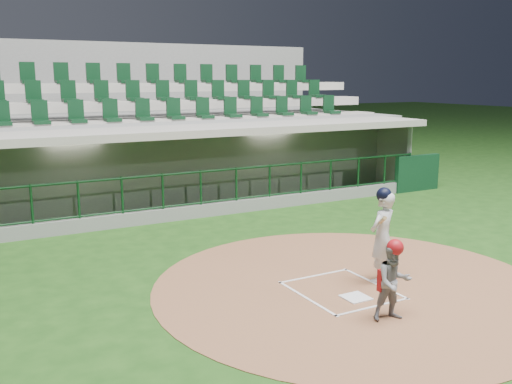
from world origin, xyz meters
TOP-DOWN VIEW (x-y plane):
  - ground at (0.00, 0.00)m, footprint 120.00×120.00m
  - dirt_circle at (0.30, -0.20)m, footprint 7.20×7.20m
  - home_plate at (0.00, -0.70)m, footprint 0.43×0.43m
  - batter_box_chalk at (0.00, -0.30)m, footprint 1.55×1.80m
  - dugout_structure at (0.11, 7.82)m, footprint 16.40×3.70m
  - seating_deck at (0.00, 10.91)m, footprint 17.00×6.72m
  - batter at (0.92, -0.26)m, footprint 0.90×0.94m
  - catcher at (-0.06, -1.66)m, footprint 0.69×0.59m

SIDE VIEW (x-z plane):
  - ground at x=0.00m, z-range 0.00..0.00m
  - dirt_circle at x=0.30m, z-range 0.00..0.01m
  - batter_box_chalk at x=0.00m, z-range 0.01..0.02m
  - home_plate at x=0.00m, z-range 0.01..0.03m
  - catcher at x=-0.06m, z-range 0.00..1.30m
  - batter at x=0.92m, z-range 0.01..1.79m
  - dugout_structure at x=0.11m, z-range -0.54..2.46m
  - seating_deck at x=0.00m, z-range -1.15..4.00m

